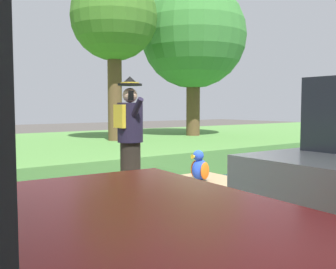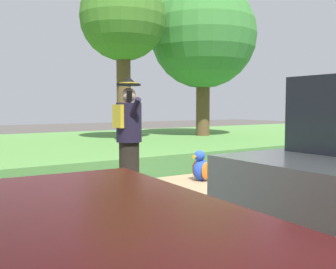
# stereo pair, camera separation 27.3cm
# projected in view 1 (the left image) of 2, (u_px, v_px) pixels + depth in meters

# --- Properties ---
(ground_plane) EXTENTS (80.00, 80.00, 0.00)m
(ground_plane) POSITION_uv_depth(u_px,v_px,m) (202.00, 219.00, 7.26)
(ground_plane) COLOR #4C4742
(canal_water) EXTENTS (5.50, 48.00, 0.10)m
(canal_water) POSITION_uv_depth(u_px,v_px,m) (202.00, 216.00, 7.26)
(canal_water) COLOR #1E384C
(canal_water) RESTS_ON ground
(grass_bank_near) EXTENTS (10.41, 48.00, 0.83)m
(grass_bank_near) POSITION_uv_depth(u_px,v_px,m) (50.00, 154.00, 13.59)
(grass_bank_near) COLOR #568E42
(grass_bank_near) RESTS_ON ground
(boat) EXTENTS (1.95, 4.26, 0.61)m
(boat) POSITION_uv_depth(u_px,v_px,m) (150.00, 207.00, 6.54)
(boat) COLOR brown
(boat) RESTS_ON canal_water
(person_pirate) EXTENTS (0.61, 0.42, 1.85)m
(person_pirate) POSITION_uv_depth(u_px,v_px,m) (130.00, 135.00, 6.13)
(person_pirate) COLOR black
(person_pirate) RESTS_ON boat
(parrot_plush) EXTENTS (0.36, 0.34, 0.57)m
(parrot_plush) POSITION_uv_depth(u_px,v_px,m) (200.00, 167.00, 7.27)
(parrot_plush) COLOR blue
(parrot_plush) RESTS_ON boat
(tree_broad) EXTENTS (3.16, 3.16, 6.08)m
(tree_broad) POSITION_uv_depth(u_px,v_px,m) (114.00, 19.00, 14.13)
(tree_broad) COLOR brown
(tree_broad) RESTS_ON grass_bank_near
(tree_tall) EXTENTS (4.49, 4.49, 6.52)m
(tree_tall) POSITION_uv_depth(u_px,v_px,m) (193.00, 36.00, 16.61)
(tree_tall) COLOR brown
(tree_tall) RESTS_ON grass_bank_near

